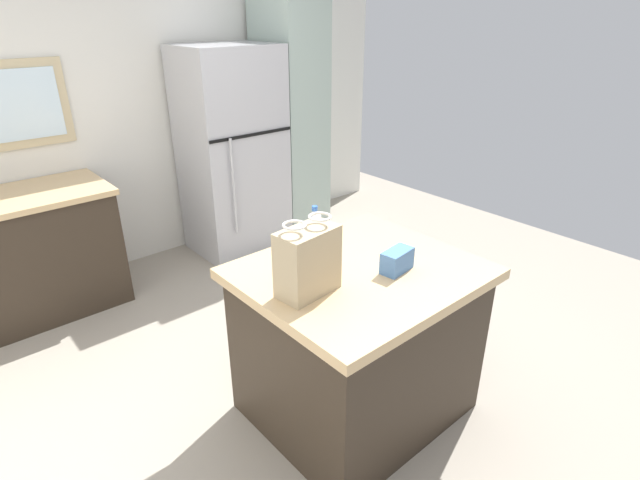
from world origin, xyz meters
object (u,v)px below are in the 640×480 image
(small_box, at_px, (397,261))
(bottle, at_px, (315,226))
(kitchen_island, at_px, (357,341))
(refrigerator, at_px, (233,153))
(tall_cabinet, at_px, (291,120))
(shopping_bag, at_px, (308,261))

(small_box, xyz_separation_m, bottle, (-0.08, 0.52, 0.04))
(kitchen_island, height_order, small_box, small_box)
(refrigerator, distance_m, tall_cabinet, 0.68)
(tall_cabinet, height_order, bottle, tall_cabinet)
(refrigerator, relative_size, tall_cabinet, 0.82)
(shopping_bag, relative_size, small_box, 2.06)
(tall_cabinet, distance_m, small_box, 2.64)
(kitchen_island, distance_m, shopping_bag, 0.68)
(tall_cabinet, bearing_deg, refrigerator, -179.98)
(bottle, bearing_deg, shopping_bag, -133.78)
(kitchen_island, xyz_separation_m, shopping_bag, (-0.33, -0.00, 0.59))
(shopping_bag, distance_m, small_box, 0.48)
(shopping_bag, height_order, small_box, shopping_bag)
(bottle, bearing_deg, kitchen_island, -95.88)
(tall_cabinet, relative_size, small_box, 12.73)
(kitchen_island, height_order, refrigerator, refrigerator)
(kitchen_island, height_order, shopping_bag, shopping_bag)
(shopping_bag, bearing_deg, bottle, 46.22)
(tall_cabinet, relative_size, bottle, 10.59)
(refrigerator, relative_size, small_box, 10.40)
(kitchen_island, xyz_separation_m, bottle, (0.04, 0.39, 0.52))
(tall_cabinet, height_order, small_box, tall_cabinet)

